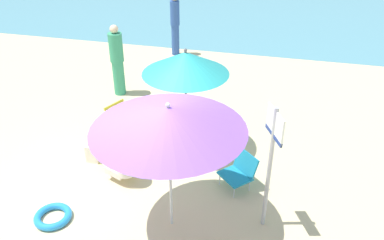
{
  "coord_description": "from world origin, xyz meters",
  "views": [
    {
      "loc": [
        2.38,
        -4.69,
        4.37
      ],
      "look_at": [
        0.9,
        1.32,
        0.7
      ],
      "focal_mm": 37.06,
      "sensor_mm": 36.0,
      "label": 1
    }
  ],
  "objects_px": {
    "warning_sign": "(272,152)",
    "swim_ring": "(53,216)",
    "beach_chair_c": "(119,149)",
    "umbrella_purple": "(168,118)",
    "umbrella_teal": "(185,63)",
    "person_c": "(117,60)",
    "person_a": "(123,162)",
    "person_b": "(175,23)",
    "beach_chair_e": "(121,120)",
    "beach_chair_b": "(240,170)",
    "beach_bag": "(95,151)"
  },
  "relations": [
    {
      "from": "beach_chair_e",
      "to": "person_c",
      "type": "distance_m",
      "value": 1.95
    },
    {
      "from": "umbrella_teal",
      "to": "warning_sign",
      "type": "height_order",
      "value": "umbrella_teal"
    },
    {
      "from": "beach_chair_b",
      "to": "person_b",
      "type": "relative_size",
      "value": 0.38
    },
    {
      "from": "beach_chair_b",
      "to": "person_b",
      "type": "xyz_separation_m",
      "value": [
        -2.7,
        5.6,
        0.62
      ]
    },
    {
      "from": "umbrella_purple",
      "to": "umbrella_teal",
      "type": "xyz_separation_m",
      "value": [
        -0.3,
        2.03,
        -0.09
      ]
    },
    {
      "from": "warning_sign",
      "to": "swim_ring",
      "type": "xyz_separation_m",
      "value": [
        -3.1,
        -0.67,
        -1.26
      ]
    },
    {
      "from": "umbrella_teal",
      "to": "beach_bag",
      "type": "distance_m",
      "value": 2.33
    },
    {
      "from": "person_a",
      "to": "beach_chair_b",
      "type": "bearing_deg",
      "value": -147.33
    },
    {
      "from": "swim_ring",
      "to": "person_c",
      "type": "bearing_deg",
      "value": 98.96
    },
    {
      "from": "person_a",
      "to": "swim_ring",
      "type": "bearing_deg",
      "value": 78.66
    },
    {
      "from": "umbrella_purple",
      "to": "person_a",
      "type": "bearing_deg",
      "value": 144.63
    },
    {
      "from": "person_c",
      "to": "swim_ring",
      "type": "xyz_separation_m",
      "value": [
        0.66,
        -4.21,
        -0.8
      ]
    },
    {
      "from": "warning_sign",
      "to": "beach_bag",
      "type": "height_order",
      "value": "warning_sign"
    },
    {
      "from": "umbrella_purple",
      "to": "beach_chair_c",
      "type": "height_order",
      "value": "umbrella_purple"
    },
    {
      "from": "umbrella_purple",
      "to": "swim_ring",
      "type": "bearing_deg",
      "value": -168.9
    },
    {
      "from": "person_a",
      "to": "person_c",
      "type": "distance_m",
      "value": 3.44
    },
    {
      "from": "beach_chair_c",
      "to": "warning_sign",
      "type": "xyz_separation_m",
      "value": [
        2.64,
        -0.84,
        0.97
      ]
    },
    {
      "from": "beach_chair_c",
      "to": "beach_bag",
      "type": "distance_m",
      "value": 0.55
    },
    {
      "from": "umbrella_teal",
      "to": "person_c",
      "type": "relative_size",
      "value": 1.17
    },
    {
      "from": "umbrella_purple",
      "to": "person_b",
      "type": "relative_size",
      "value": 1.14
    },
    {
      "from": "umbrella_purple",
      "to": "warning_sign",
      "type": "height_order",
      "value": "umbrella_purple"
    },
    {
      "from": "umbrella_purple",
      "to": "beach_bag",
      "type": "xyz_separation_m",
      "value": [
        -1.83,
        1.24,
        -1.66
      ]
    },
    {
      "from": "person_b",
      "to": "person_c",
      "type": "relative_size",
      "value": 1.06
    },
    {
      "from": "warning_sign",
      "to": "person_c",
      "type": "bearing_deg",
      "value": 111.26
    },
    {
      "from": "person_b",
      "to": "beach_bag",
      "type": "bearing_deg",
      "value": 84.11
    },
    {
      "from": "beach_chair_b",
      "to": "person_c",
      "type": "height_order",
      "value": "person_c"
    },
    {
      "from": "beach_chair_b",
      "to": "swim_ring",
      "type": "xyz_separation_m",
      "value": [
        -2.63,
        -1.45,
        -0.27
      ]
    },
    {
      "from": "umbrella_purple",
      "to": "person_c",
      "type": "bearing_deg",
      "value": 122.26
    },
    {
      "from": "beach_chair_c",
      "to": "person_b",
      "type": "distance_m",
      "value": 5.6
    },
    {
      "from": "person_c",
      "to": "warning_sign",
      "type": "height_order",
      "value": "warning_sign"
    },
    {
      "from": "beach_chair_c",
      "to": "swim_ring",
      "type": "bearing_deg",
      "value": -128.96
    },
    {
      "from": "person_c",
      "to": "beach_bag",
      "type": "distance_m",
      "value": 2.78
    },
    {
      "from": "umbrella_teal",
      "to": "beach_bag",
      "type": "xyz_separation_m",
      "value": [
        -1.53,
        -0.79,
        -1.57
      ]
    },
    {
      "from": "beach_chair_c",
      "to": "swim_ring",
      "type": "xyz_separation_m",
      "value": [
        -0.46,
        -1.51,
        -0.29
      ]
    },
    {
      "from": "umbrella_purple",
      "to": "umbrella_teal",
      "type": "bearing_deg",
      "value": 98.48
    },
    {
      "from": "umbrella_teal",
      "to": "person_a",
      "type": "distance_m",
      "value": 1.99
    },
    {
      "from": "swim_ring",
      "to": "beach_chair_c",
      "type": "bearing_deg",
      "value": 73.18
    },
    {
      "from": "beach_chair_b",
      "to": "beach_chair_e",
      "type": "distance_m",
      "value": 2.74
    },
    {
      "from": "beach_bag",
      "to": "umbrella_teal",
      "type": "bearing_deg",
      "value": 27.37
    },
    {
      "from": "umbrella_teal",
      "to": "swim_ring",
      "type": "distance_m",
      "value": 3.26
    },
    {
      "from": "beach_chair_c",
      "to": "warning_sign",
      "type": "distance_m",
      "value": 2.94
    },
    {
      "from": "person_b",
      "to": "swim_ring",
      "type": "xyz_separation_m",
      "value": [
        0.07,
        -7.05,
        -0.88
      ]
    },
    {
      "from": "person_c",
      "to": "warning_sign",
      "type": "distance_m",
      "value": 5.19
    },
    {
      "from": "umbrella_teal",
      "to": "beach_chair_b",
      "type": "height_order",
      "value": "umbrella_teal"
    },
    {
      "from": "person_c",
      "to": "person_a",
      "type": "bearing_deg",
      "value": -70.61
    },
    {
      "from": "beach_chair_c",
      "to": "swim_ring",
      "type": "height_order",
      "value": "beach_chair_c"
    },
    {
      "from": "beach_chair_b",
      "to": "warning_sign",
      "type": "bearing_deg",
      "value": 74.75
    },
    {
      "from": "warning_sign",
      "to": "swim_ring",
      "type": "bearing_deg",
      "value": 166.72
    },
    {
      "from": "person_b",
      "to": "warning_sign",
      "type": "bearing_deg",
      "value": 110.39
    },
    {
      "from": "beach_chair_c",
      "to": "beach_bag",
      "type": "bearing_deg",
      "value": 150.0
    }
  ]
}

